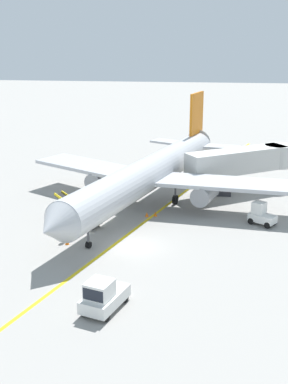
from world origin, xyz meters
name	(u,v)px	position (x,y,z in m)	size (l,w,h in m)	color
ground_plane	(134,246)	(0.00, 0.00, 0.00)	(300.00, 300.00, 0.00)	gray
taxi_line_yellow	(141,224)	(-0.07, 5.00, 0.00)	(0.30, 80.00, 0.01)	yellow
airliner	(150,173)	(0.10, 10.60, 3.42)	(27.65, 34.43, 10.10)	#B2B5BA
jet_bridge	(247,160)	(10.17, 16.84, 3.54)	(12.08, 9.13, 4.85)	beige
pushback_tug	(103,296)	(-0.48, -10.32, 0.99)	(2.91, 4.01, 2.20)	silver
baggage_tug_near_wing	(261,215)	(10.87, 6.44, 0.93)	(2.72, 2.42, 2.10)	silver
belt_loader_forward_hold	(81,216)	(-5.59, 4.40, 0.78)	(4.93, 3.65, 2.59)	silver
ground_crew_marshaller	(65,231)	(-5.94, 0.26, 0.91)	(0.36, 0.24, 1.70)	#26262D
safety_cone_nose_left	(67,242)	(-5.60, -0.36, 0.22)	(0.36, 0.36, 0.44)	orange
safety_cone_nose_right	(155,214)	(0.99, 7.42, 0.22)	(0.36, 0.36, 0.44)	orange
safety_cone_wingtip_left	(147,214)	(0.20, 7.16, 0.22)	(0.36, 0.36, 0.44)	orange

